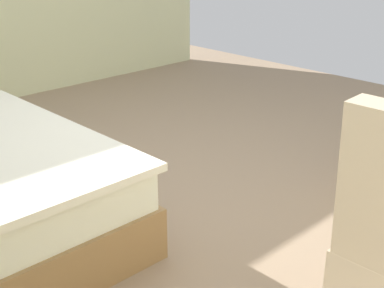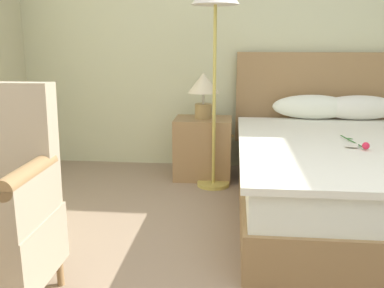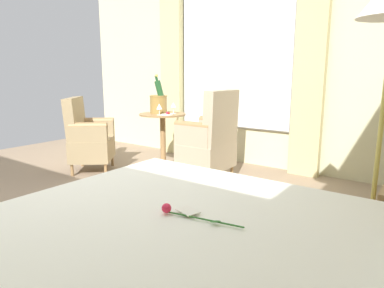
{
  "view_description": "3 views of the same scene",
  "coord_description": "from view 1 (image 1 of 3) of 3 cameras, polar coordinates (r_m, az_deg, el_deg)",
  "views": [
    {
      "loc": [
        -2.29,
        2.01,
        1.57
      ],
      "look_at": [
        -0.73,
        0.5,
        0.7
      ],
      "focal_mm": 50.0,
      "sensor_mm": 36.0,
      "label": 1
    },
    {
      "loc": [
        -0.57,
        -1.51,
        1.23
      ],
      "look_at": [
        -0.77,
        0.53,
        0.74
      ],
      "focal_mm": 40.0,
      "sensor_mm": 36.0,
      "label": 2
    },
    {
      "loc": [
        1.49,
        2.32,
        1.21
      ],
      "look_at": [
        -0.96,
        0.53,
        0.59
      ],
      "focal_mm": 32.0,
      "sensor_mm": 36.0,
      "label": 3
    }
  ],
  "objects": [
    {
      "name": "ground_plane",
      "position": [
        3.43,
        -2.48,
        -5.52
      ],
      "size": [
        6.9,
        6.9,
        0.0
      ],
      "primitive_type": "plane",
      "color": "gray"
    }
  ]
}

